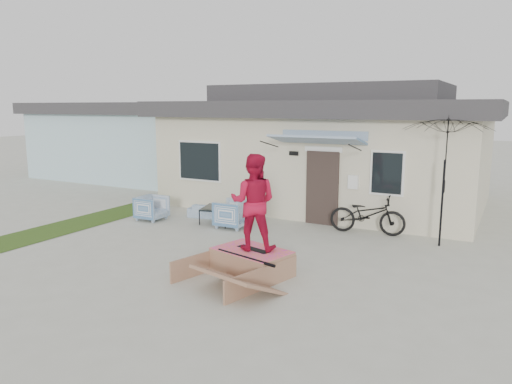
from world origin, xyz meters
The scene contains 13 objects.
ground centered at (0.00, 0.00, 0.00)m, with size 90.00×90.00×0.00m, color #AEAE9F.
grass_strip centered at (-5.20, 2.00, 0.00)m, with size 1.40×8.00×0.01m, color #2B4816.
house centered at (0.00, 7.99, 1.94)m, with size 10.80×8.49×4.10m.
neighbor_house centered at (-10.50, 10.00, 1.78)m, with size 8.60×7.60×3.50m.
loveseat centered at (-2.26, 3.70, 0.27)m, with size 1.40×0.41×0.55m, color teal.
armchair_left centered at (-3.64, 2.59, 0.40)m, with size 0.77×0.72×0.80m, color teal.
armchair_right centered at (-1.08, 2.95, 0.43)m, with size 0.83×0.78×0.85m, color teal.
coffee_table centered at (-1.62, 3.18, 0.24)m, with size 0.97×0.97×0.48m, color black.
bicycle centered at (2.43, 4.07, 0.63)m, with size 0.69×1.98×1.26m, color black.
patio_umbrella centered at (4.29, 3.77, 1.75)m, with size 2.41×2.30×2.20m.
skate_ramp centered at (1.24, -0.12, 0.25)m, with size 1.47×1.97×0.49m, color #8E6248, non-canonical shape.
skateboard centered at (1.25, -0.07, 0.52)m, with size 0.76×0.19×0.05m, color black.
skater centered at (1.25, -0.07, 1.50)m, with size 0.94×0.73×1.92m, color #B10F2F.
Camera 1 is at (5.72, -8.25, 3.33)m, focal length 33.76 mm.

